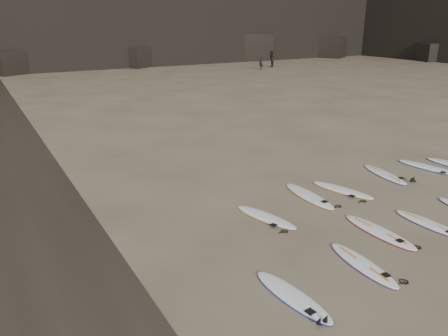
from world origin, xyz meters
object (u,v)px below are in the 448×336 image
object	(u,v)px
surfboard_0	(292,296)
surfboard_8	(385,174)
surfboard_1	(363,264)
surfboard_6	(309,196)
surfboard_9	(429,167)
surfboard_2	(379,232)
person_b	(271,59)
person_a	(261,62)
surfboard_3	(430,224)
surfboard_7	(342,190)
surfboard_5	(266,217)

from	to	relation	value
surfboard_0	surfboard_8	xyz separation A→B (m)	(7.72, 4.23, 0.00)
surfboard_8	surfboard_1	bearing A→B (deg)	-132.05
surfboard_6	surfboard_9	distance (m)	5.95
surfboard_2	surfboard_9	distance (m)	6.59
surfboard_1	person_b	distance (m)	44.66
surfboard_2	surfboard_8	size ratio (longest dim) A/B	1.03
surfboard_9	person_a	size ratio (longest dim) A/B	1.52
person_b	surfboard_1	bearing A→B (deg)	-11.32
surfboard_1	person_b	world-z (taller)	person_b
surfboard_3	surfboard_7	distance (m)	3.18
surfboard_2	surfboard_0	bearing A→B (deg)	-163.86
surfboard_0	surfboard_2	bearing A→B (deg)	11.47
surfboard_5	surfboard_3	bearing A→B (deg)	-50.54
surfboard_6	surfboard_1	bearing A→B (deg)	-109.20
surfboard_3	surfboard_6	distance (m)	3.69
surfboard_2	surfboard_5	distance (m)	3.16
surfboard_0	surfboard_7	size ratio (longest dim) A/B	0.98
surfboard_5	person_b	size ratio (longest dim) A/B	1.15
surfboard_9	surfboard_3	bearing A→B (deg)	-153.60
surfboard_1	surfboard_5	world-z (taller)	same
surfboard_8	surfboard_9	world-z (taller)	surfboard_9
surfboard_5	person_a	world-z (taller)	person_a
surfboard_2	person_b	xyz separation A→B (m)	(22.70, 36.45, 0.92)
surfboard_2	person_b	world-z (taller)	person_b
surfboard_7	surfboard_9	bearing A→B (deg)	-15.22
surfboard_6	person_a	distance (m)	37.69
surfboard_8	surfboard_9	distance (m)	2.15
surfboard_0	surfboard_7	xyz separation A→B (m)	(5.23, 3.89, 0.00)
surfboard_8	person_b	size ratio (longest dim) A/B	1.21
surfboard_0	surfboard_8	distance (m)	8.81
surfboard_9	person_b	xyz separation A→B (m)	(16.73, 33.65, 0.91)
surfboard_1	surfboard_7	bearing A→B (deg)	56.71
surfboard_1	surfboard_3	size ratio (longest dim) A/B	1.01
surfboard_9	surfboard_2	bearing A→B (deg)	-164.70
surfboard_2	person_b	size ratio (longest dim) A/B	1.25
surfboard_9	person_b	distance (m)	37.59
surfboard_6	person_b	size ratio (longest dim) A/B	1.28
person_b	surfboard_2	bearing A→B (deg)	-10.17
surfboard_2	person_a	world-z (taller)	person_a
surfboard_2	surfboard_5	world-z (taller)	surfboard_2
surfboard_0	surfboard_2	world-z (taller)	surfboard_2
surfboard_6	surfboard_8	size ratio (longest dim) A/B	1.06
surfboard_0	surfboard_6	size ratio (longest dim) A/B	0.91
surfboard_5	surfboard_9	distance (m)	8.12
surfboard_9	surfboard_1	bearing A→B (deg)	-163.55
surfboard_5	person_b	bearing A→B (deg)	39.32
surfboard_5	surfboard_6	distance (m)	2.24
surfboard_2	surfboard_8	xyz separation A→B (m)	(3.84, 3.12, -0.00)
surfboard_9	surfboard_0	bearing A→B (deg)	-168.18
surfboard_5	person_a	xyz separation A→B (m)	(22.24, 32.49, 0.79)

